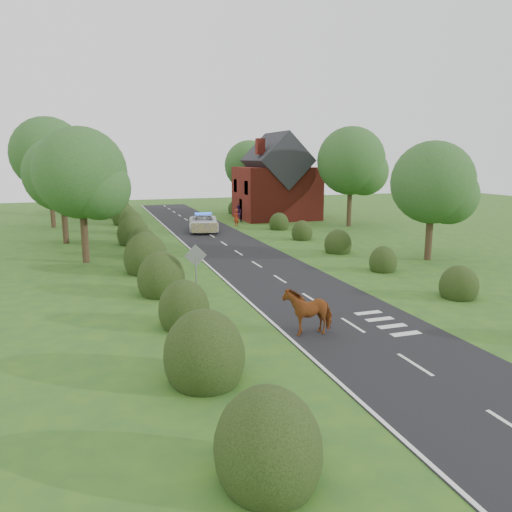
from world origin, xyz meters
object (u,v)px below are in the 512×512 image
object	(u,v)px
cow	(308,314)
pedestrian_red	(236,218)
police_van	(203,223)
road_sign	(196,263)
pedestrian_purple	(238,213)

from	to	relation	value
cow	pedestrian_red	distance (m)	30.05
pedestrian_red	cow	bearing A→B (deg)	50.15
cow	police_van	xyz separation A→B (m)	(1.95, 27.20, 0.03)
road_sign	pedestrian_red	world-z (taller)	road_sign
police_van	pedestrian_red	world-z (taller)	police_van
pedestrian_red	pedestrian_purple	size ratio (longest dim) A/B	0.92
cow	pedestrian_purple	distance (m)	33.40
cow	pedestrian_red	xyz separation A→B (m)	(5.67, 29.52, 0.09)
pedestrian_red	pedestrian_purple	world-z (taller)	pedestrian_purple
road_sign	police_van	bearing A→B (deg)	76.75
pedestrian_purple	police_van	bearing A→B (deg)	71.20
cow	pedestrian_purple	bearing A→B (deg)	166.59
cow	pedestrian_purple	xyz separation A→B (m)	(6.80, 32.70, 0.15)
pedestrian_red	road_sign	bearing A→B (deg)	40.66
road_sign	pedestrian_purple	world-z (taller)	road_sign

